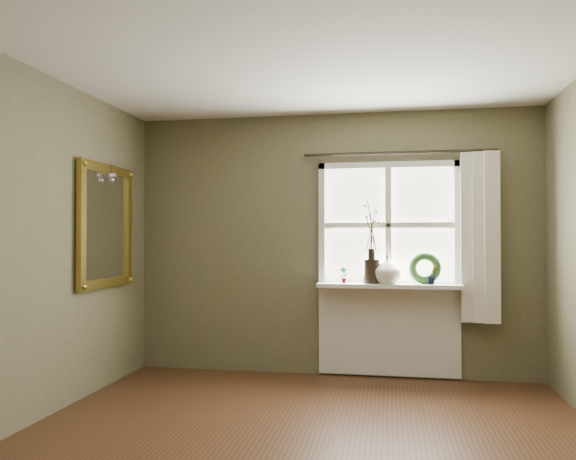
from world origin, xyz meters
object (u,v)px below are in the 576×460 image
(dark_jug, at_px, (372,271))
(cream_vase, at_px, (387,269))
(wreath, at_px, (425,272))
(gilt_mirror, at_px, (106,226))

(dark_jug, relative_size, cream_vase, 0.84)
(cream_vase, relative_size, wreath, 0.91)
(gilt_mirror, bearing_deg, wreath, 15.50)
(dark_jug, relative_size, gilt_mirror, 0.21)
(cream_vase, bearing_deg, wreath, 6.47)
(wreath, distance_m, gilt_mirror, 3.00)
(cream_vase, distance_m, gilt_mirror, 2.65)
(cream_vase, height_order, gilt_mirror, gilt_mirror)
(dark_jug, bearing_deg, cream_vase, 0.00)
(dark_jug, distance_m, cream_vase, 0.15)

